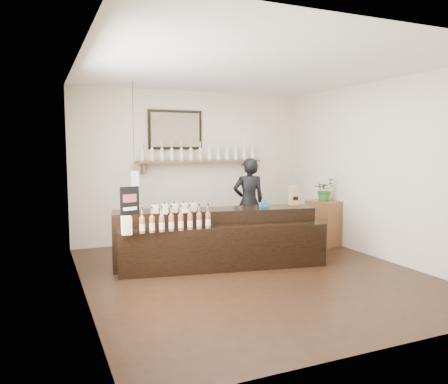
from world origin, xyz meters
name	(u,v)px	position (x,y,z in m)	size (l,w,h in m)	color
ground	(252,274)	(0.00, 0.00, 0.00)	(5.00, 5.00, 0.00)	black
room_shell	(253,152)	(0.00, 0.00, 1.70)	(5.00, 5.00, 5.00)	beige
back_wall_decor	(188,148)	(-0.14, 2.37, 1.75)	(2.66, 0.96, 1.69)	brown
counter	(217,239)	(-0.29, 0.59, 0.40)	(3.06, 1.33, 0.99)	black
promo_sign	(130,201)	(-1.57, 0.65, 1.04)	(0.27, 0.09, 0.39)	black
paper_bag	(294,195)	(1.04, 0.60, 1.00)	(0.16, 0.14, 0.31)	olive
tape_dispenser	(264,204)	(0.51, 0.61, 0.89)	(0.15, 0.06, 0.12)	#1A6CB6
side_cabinet	(323,223)	(2.00, 1.11, 0.40)	(0.51, 0.63, 0.80)	brown
potted_plant	(324,190)	(2.00, 1.11, 1.01)	(0.36, 0.32, 0.41)	#2B6327
shopkeeper	(249,197)	(0.71, 1.55, 0.89)	(0.65, 0.43, 1.78)	black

